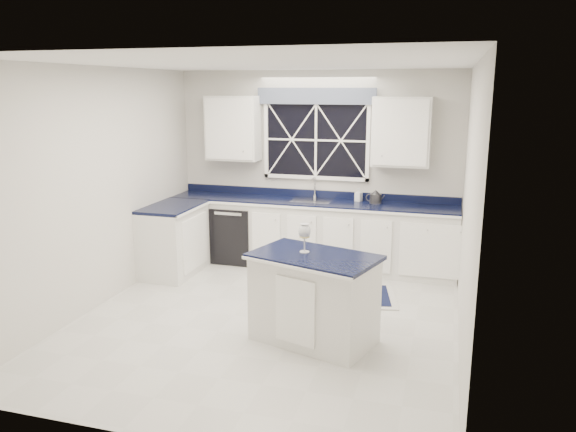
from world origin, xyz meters
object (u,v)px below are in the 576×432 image
(island, at_px, (314,298))
(soap_bottle, at_px, (359,195))
(dishwasher, at_px, (237,232))
(kettle, at_px, (375,197))
(faucet, at_px, (314,187))
(wine_glass, at_px, (305,233))

(island, bearing_deg, soap_bottle, 106.46)
(island, xyz_separation_m, soap_bottle, (0.02, 2.47, 0.58))
(dishwasher, bearing_deg, kettle, 2.13)
(island, bearing_deg, faucet, 120.67)
(island, height_order, wine_glass, wine_glass)
(dishwasher, xyz_separation_m, soap_bottle, (1.73, 0.16, 0.62))
(island, xyz_separation_m, kettle, (0.27, 2.38, 0.58))
(kettle, xyz_separation_m, soap_bottle, (-0.24, 0.09, 0.01))
(kettle, height_order, wine_glass, wine_glass)
(dishwasher, distance_m, kettle, 2.07)
(faucet, distance_m, island, 2.65)
(kettle, distance_m, soap_bottle, 0.26)
(faucet, distance_m, kettle, 0.88)
(wine_glass, bearing_deg, soap_bottle, 86.72)
(wine_glass, relative_size, soap_bottle, 1.57)
(wine_glass, bearing_deg, dishwasher, 125.29)
(soap_bottle, bearing_deg, faucet, 177.04)
(dishwasher, xyz_separation_m, wine_glass, (1.59, -2.25, 0.68))
(kettle, bearing_deg, wine_glass, -94.91)
(faucet, relative_size, kettle, 1.16)
(dishwasher, bearing_deg, faucet, 10.02)
(dishwasher, bearing_deg, soap_bottle, 5.34)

